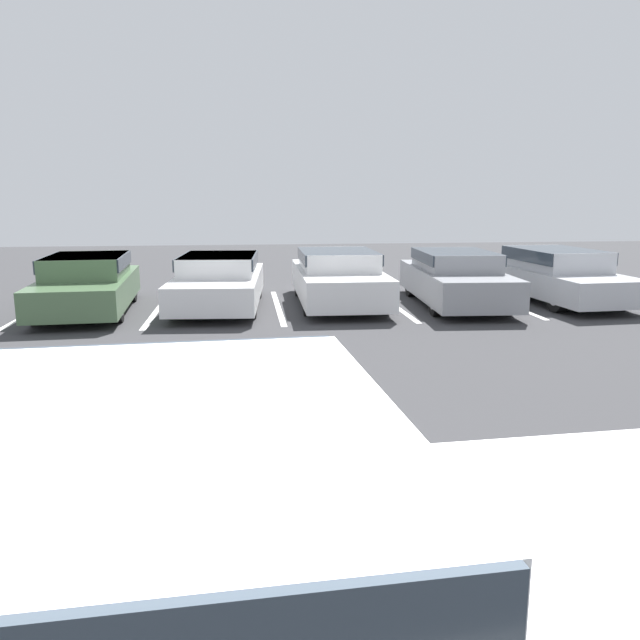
% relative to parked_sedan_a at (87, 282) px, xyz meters
% --- Properties ---
extents(stall_stripe_a, '(0.12, 4.41, 0.01)m').
position_rel_parked_sedan_a_xyz_m(stall_stripe_a, '(-1.23, 0.15, -0.64)').
color(stall_stripe_a, white).
rests_on(stall_stripe_a, ground_plane).
extents(stall_stripe_b, '(0.12, 4.41, 0.01)m').
position_rel_parked_sedan_a_xyz_m(stall_stripe_b, '(1.41, 0.15, -0.64)').
color(stall_stripe_b, white).
rests_on(stall_stripe_b, ground_plane).
extents(stall_stripe_c, '(0.12, 4.41, 0.01)m').
position_rel_parked_sedan_a_xyz_m(stall_stripe_c, '(4.05, 0.15, -0.64)').
color(stall_stripe_c, white).
rests_on(stall_stripe_c, ground_plane).
extents(stall_stripe_d, '(0.12, 4.41, 0.01)m').
position_rel_parked_sedan_a_xyz_m(stall_stripe_d, '(6.69, 0.15, -0.64)').
color(stall_stripe_d, white).
rests_on(stall_stripe_d, ground_plane).
extents(stall_stripe_e, '(0.12, 4.41, 0.01)m').
position_rel_parked_sedan_a_xyz_m(stall_stripe_e, '(9.33, 0.15, -0.64)').
color(stall_stripe_e, white).
rests_on(stall_stripe_e, ground_plane).
extents(stall_stripe_f, '(0.12, 4.41, 0.01)m').
position_rel_parked_sedan_a_xyz_m(stall_stripe_f, '(11.97, 0.15, -0.64)').
color(stall_stripe_f, white).
rests_on(stall_stripe_f, ground_plane).
extents(parked_sedan_a, '(1.98, 4.39, 1.21)m').
position_rel_parked_sedan_a_xyz_m(parked_sedan_a, '(0.00, 0.00, 0.00)').
color(parked_sedan_a, '#4C6B47').
rests_on(parked_sedan_a, ground_plane).
extents(parked_sedan_b, '(2.08, 4.57, 1.17)m').
position_rel_parked_sedan_a_xyz_m(parked_sedan_b, '(2.76, 0.27, -0.02)').
color(parked_sedan_b, silver).
rests_on(parked_sedan_b, ground_plane).
extents(parked_sedan_c, '(1.89, 4.51, 1.22)m').
position_rel_parked_sedan_a_xyz_m(parked_sedan_c, '(5.44, 0.33, 0.01)').
color(parked_sedan_c, silver).
rests_on(parked_sedan_c, ground_plane).
extents(parked_sedan_d, '(1.98, 4.50, 1.22)m').
position_rel_parked_sedan_a_xyz_m(parked_sedan_d, '(8.08, -0.07, 0.00)').
color(parked_sedan_d, gray).
rests_on(parked_sedan_d, ground_plane).
extents(parked_sedan_e, '(2.00, 4.69, 1.22)m').
position_rel_parked_sedan_a_xyz_m(parked_sedan_e, '(10.61, 0.17, 0.01)').
color(parked_sedan_e, '#B7BABF').
rests_on(parked_sedan_e, ground_plane).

